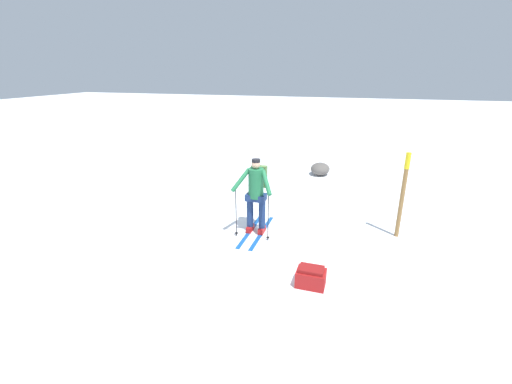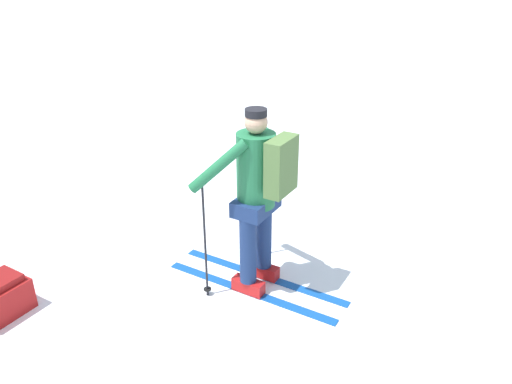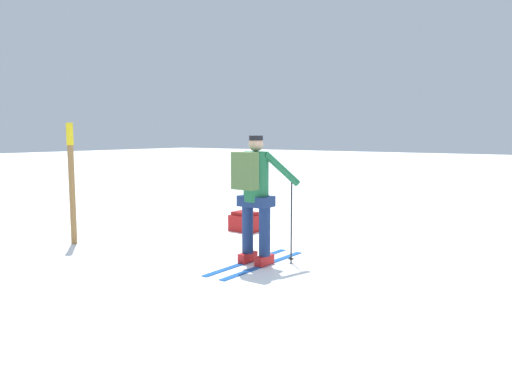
{
  "view_description": "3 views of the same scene",
  "coord_description": "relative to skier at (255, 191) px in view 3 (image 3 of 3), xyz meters",
  "views": [
    {
      "loc": [
        -6.47,
        -1.68,
        3.48
      ],
      "look_at": [
        0.22,
        0.28,
        0.96
      ],
      "focal_mm": 24.0,
      "sensor_mm": 36.0,
      "label": 1
    },
    {
      "loc": [
        2.13,
        -3.07,
        2.79
      ],
      "look_at": [
        0.22,
        0.28,
        0.96
      ],
      "focal_mm": 35.0,
      "sensor_mm": 36.0,
      "label": 2
    },
    {
      "loc": [
        5.45,
        4.06,
        1.71
      ],
      "look_at": [
        0.22,
        0.28,
        0.96
      ],
      "focal_mm": 35.0,
      "sensor_mm": 36.0,
      "label": 3
    }
  ],
  "objects": [
    {
      "name": "dropped_backpack",
      "position": [
        -1.71,
        -1.46,
        -0.81
      ],
      "size": [
        0.36,
        0.5,
        0.35
      ],
      "color": "maroon",
      "rests_on": "ground_plane"
    },
    {
      "name": "trail_marker",
      "position": [
        0.66,
        -3.03,
        0.12
      ],
      "size": [
        0.1,
        0.1,
        1.88
      ],
      "color": "olive",
      "rests_on": "ground_plane"
    },
    {
      "name": "skier",
      "position": [
        0.0,
        0.0,
        0.0
      ],
      "size": [
        1.74,
        0.92,
        1.69
      ],
      "color": "#144C9E",
      "rests_on": "ground_plane"
    },
    {
      "name": "ground_plane",
      "position": [
        -0.24,
        -0.28,
        -0.97
      ],
      "size": [
        80.0,
        80.0,
        0.0
      ],
      "primitive_type": "plane",
      "color": "white"
    }
  ]
}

